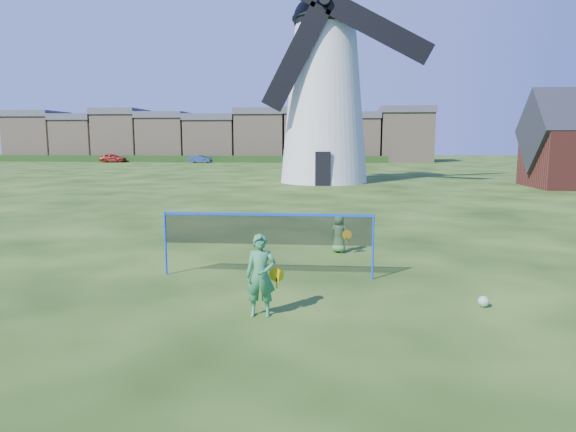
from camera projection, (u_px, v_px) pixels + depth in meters
The scene contains 10 objects.
ground at pixel (277, 283), 11.98m from camera, with size 220.00×220.00×0.00m, color black.
windmill at pixel (325, 90), 39.96m from camera, with size 15.46×6.75×20.76m.
badminton_net at pixel (267, 230), 12.41m from camera, with size 5.05×0.05×1.55m.
player_girl at pixel (261, 276), 9.67m from camera, with size 0.71×0.40×1.55m.
player_boy at pixel (339, 234), 15.23m from camera, with size 0.68×0.52×1.11m.
play_ball at pixel (484, 302), 10.28m from camera, with size 0.22×0.22×0.22m, color green.
terraced_houses at pixel (217, 136), 83.95m from camera, with size 68.26×8.40×8.40m.
hedge at pixel (181, 159), 78.92m from camera, with size 62.00×0.80×1.00m, color #193814.
car_left at pixel (113, 158), 78.29m from camera, with size 1.55×3.86×1.32m, color maroon.
car_right at pixel (200, 159), 76.44m from camera, with size 1.20×3.43×1.13m, color navy.
Camera 1 is at (1.29, -11.56, 3.26)m, focal length 32.53 mm.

